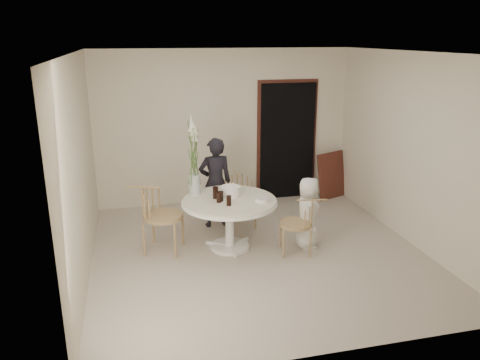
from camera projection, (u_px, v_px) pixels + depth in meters
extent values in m
plane|color=beige|center=(258.00, 252.00, 6.53)|extent=(4.50, 4.50, 0.00)
plane|color=silver|center=(261.00, 53.00, 5.73)|extent=(4.50, 4.50, 0.00)
plane|color=beige|center=(225.00, 128.00, 8.22)|extent=(4.50, 0.00, 4.50)
plane|color=beige|center=(330.00, 223.00, 4.04)|extent=(4.50, 0.00, 4.50)
plane|color=beige|center=(80.00, 170.00, 5.63)|extent=(0.00, 4.50, 4.50)
plane|color=beige|center=(412.00, 150.00, 6.63)|extent=(0.00, 4.50, 4.50)
cube|color=black|center=(287.00, 142.00, 8.51)|extent=(1.00, 0.10, 2.10)
cube|color=brown|center=(287.00, 138.00, 8.53)|extent=(1.12, 0.03, 2.22)
cylinder|color=white|center=(230.00, 246.00, 6.68)|extent=(0.56, 0.56, 0.04)
cylinder|color=white|center=(230.00, 225.00, 6.58)|extent=(0.12, 0.12, 0.65)
cylinder|color=white|center=(230.00, 202.00, 6.48)|extent=(1.33, 1.33, 0.03)
cylinder|color=white|center=(230.00, 201.00, 6.48)|extent=(1.30, 1.30, 0.04)
cube|color=brown|center=(331.00, 175.00, 8.65)|extent=(0.66, 0.43, 0.85)
cylinder|color=#9F8556|center=(232.00, 219.00, 7.18)|extent=(0.03, 0.03, 0.42)
cylinder|color=#9F8556|center=(256.00, 216.00, 7.27)|extent=(0.03, 0.03, 0.42)
cylinder|color=#9F8556|center=(226.00, 210.00, 7.52)|extent=(0.03, 0.03, 0.42)
cylinder|color=#9F8556|center=(249.00, 208.00, 7.62)|extent=(0.03, 0.03, 0.42)
cylinder|color=#9F8556|center=(241.00, 199.00, 7.33)|extent=(0.47, 0.47, 0.05)
cylinder|color=#9F8556|center=(280.00, 233.00, 6.66)|extent=(0.03, 0.03, 0.41)
cylinder|color=#9F8556|center=(284.00, 244.00, 6.31)|extent=(0.03, 0.03, 0.41)
cylinder|color=#9F8556|center=(306.00, 233.00, 6.67)|extent=(0.03, 0.03, 0.41)
cylinder|color=#9F8556|center=(310.00, 244.00, 6.32)|extent=(0.03, 0.03, 0.41)
cylinder|color=#9F8556|center=(295.00, 224.00, 6.42)|extent=(0.45, 0.45, 0.05)
cylinder|color=#9F8556|center=(175.00, 241.00, 6.30)|extent=(0.03, 0.03, 0.49)
cylinder|color=#9F8556|center=(183.00, 229.00, 6.72)|extent=(0.03, 0.03, 0.49)
cylinder|color=#9F8556|center=(144.00, 240.00, 6.35)|extent=(0.03, 0.03, 0.49)
cylinder|color=#9F8556|center=(153.00, 227.00, 6.77)|extent=(0.03, 0.03, 0.49)
cylinder|color=#9F8556|center=(163.00, 216.00, 6.46)|extent=(0.55, 0.55, 0.05)
imported|color=black|center=(215.00, 183.00, 7.26)|extent=(0.54, 0.37, 1.43)
imported|color=silver|center=(308.00, 213.00, 6.57)|extent=(0.43, 0.56, 1.03)
cylinder|color=white|center=(230.00, 191.00, 6.61)|extent=(0.28, 0.28, 0.13)
cylinder|color=#F5E39B|center=(230.00, 185.00, 6.58)|extent=(0.01, 0.01, 0.05)
cylinder|color=#F5E39B|center=(233.00, 184.00, 6.62)|extent=(0.01, 0.01, 0.05)
cylinder|color=#F5E39B|center=(227.00, 185.00, 6.59)|extent=(0.01, 0.01, 0.05)
cylinder|color=black|center=(221.00, 196.00, 6.39)|extent=(0.07, 0.07, 0.14)
cylinder|color=black|center=(229.00, 201.00, 6.22)|extent=(0.07, 0.07, 0.14)
cylinder|color=black|center=(216.00, 193.00, 6.49)|extent=(0.10, 0.10, 0.16)
cylinder|color=black|center=(219.00, 197.00, 6.34)|extent=(0.08, 0.08, 0.15)
cylinder|color=white|center=(262.00, 200.00, 6.39)|extent=(0.21, 0.21, 0.05)
cylinder|color=silver|center=(195.00, 184.00, 6.65)|extent=(0.16, 0.16, 0.29)
cylinder|color=#456B2E|center=(195.00, 159.00, 6.56)|extent=(0.01, 0.01, 0.73)
cone|color=#EBE7CA|center=(195.00, 134.00, 6.46)|extent=(0.07, 0.07, 0.19)
cylinder|color=#456B2E|center=(193.00, 157.00, 6.56)|extent=(0.01, 0.01, 0.79)
cone|color=#EBE7CA|center=(192.00, 129.00, 6.44)|extent=(0.07, 0.07, 0.19)
cylinder|color=#456B2E|center=(192.00, 155.00, 6.52)|extent=(0.01, 0.01, 0.85)
cone|color=#EBE7CA|center=(191.00, 125.00, 6.40)|extent=(0.07, 0.07, 0.19)
cylinder|color=#456B2E|center=(192.00, 154.00, 6.49)|extent=(0.01, 0.01, 0.91)
cone|color=#EBE7CA|center=(191.00, 121.00, 6.35)|extent=(0.07, 0.07, 0.19)
cylinder|color=#456B2E|center=(195.00, 160.00, 6.51)|extent=(0.01, 0.01, 0.73)
cone|color=#EBE7CA|center=(194.00, 135.00, 6.40)|extent=(0.07, 0.07, 0.19)
cylinder|color=#456B2E|center=(196.00, 158.00, 6.53)|extent=(0.01, 0.01, 0.79)
cone|color=#EBE7CA|center=(195.00, 130.00, 6.41)|extent=(0.07, 0.07, 0.19)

